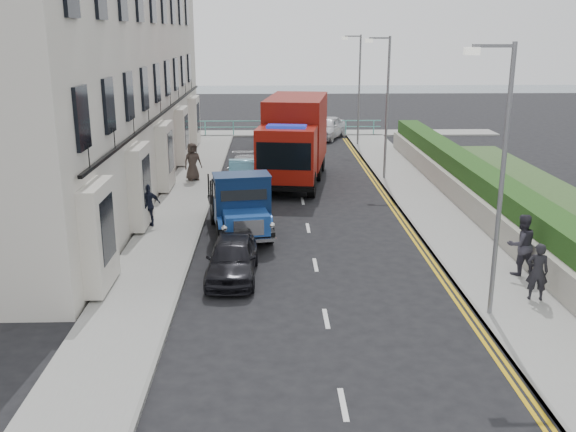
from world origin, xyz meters
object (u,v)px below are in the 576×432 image
(lamp_near, at_px, (498,168))
(lamp_mid, at_px, (385,100))
(parked_car_front, at_px, (232,258))
(red_lorry, at_px, (294,138))
(lamp_far, at_px, (357,84))
(pedestrian_east_near, at_px, (537,272))
(bedford_lorry, at_px, (242,209))

(lamp_near, bearing_deg, lamp_mid, 90.00)
(parked_car_front, bearing_deg, red_lorry, 81.00)
(red_lorry, bearing_deg, lamp_mid, 9.72)
(lamp_mid, bearing_deg, red_lorry, -178.96)
(lamp_far, xyz_separation_m, pedestrian_east_near, (1.65, -25.16, -3.07))
(lamp_mid, bearing_deg, lamp_near, -90.00)
(pedestrian_east_near, bearing_deg, red_lorry, -55.59)
(lamp_near, xyz_separation_m, pedestrian_east_near, (1.65, 0.84, -3.07))
(lamp_far, height_order, bedford_lorry, lamp_far)
(parked_car_front, height_order, pedestrian_east_near, pedestrian_east_near)
(lamp_near, bearing_deg, lamp_far, 90.00)
(bedford_lorry, height_order, red_lorry, red_lorry)
(lamp_near, xyz_separation_m, parked_car_front, (-6.78, 3.00, -3.37))
(parked_car_front, bearing_deg, bedford_lorry, 89.47)
(lamp_near, relative_size, bedford_lorry, 1.35)
(lamp_far, height_order, parked_car_front, lamp_far)
(bedford_lorry, bearing_deg, red_lorry, 66.66)
(bedford_lorry, bearing_deg, lamp_near, -55.49)
(lamp_near, xyz_separation_m, lamp_far, (0.00, 26.00, 0.00))
(lamp_mid, height_order, parked_car_front, lamp_mid)
(parked_car_front, bearing_deg, pedestrian_east_near, -12.96)
(bedford_lorry, relative_size, red_lorry, 0.64)
(lamp_mid, xyz_separation_m, lamp_far, (0.00, 10.00, 0.00))
(pedestrian_east_near, bearing_deg, lamp_mid, -71.22)
(red_lorry, distance_m, pedestrian_east_near, 16.30)
(lamp_mid, relative_size, bedford_lorry, 1.35)
(lamp_near, distance_m, lamp_far, 26.00)
(lamp_mid, distance_m, lamp_far, 10.00)
(lamp_near, relative_size, lamp_far, 1.00)
(lamp_far, distance_m, bedford_lorry, 20.41)
(red_lorry, bearing_deg, pedestrian_east_near, -59.48)
(bedford_lorry, bearing_deg, parked_car_front, -101.30)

